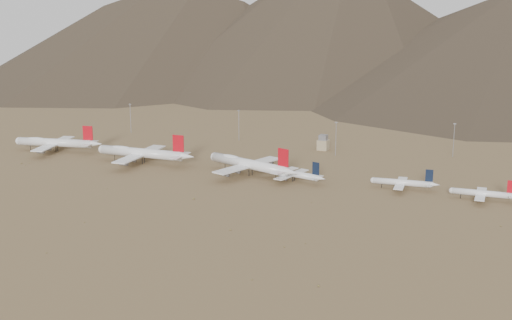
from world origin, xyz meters
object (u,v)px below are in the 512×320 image
at_px(widebody_centre, 142,153).
at_px(control_tower, 323,143).
at_px(widebody_east, 249,164).
at_px(narrowbody_b, 404,183).
at_px(narrowbody_a, 294,174).
at_px(widebody_west, 55,142).

xyz_separation_m(widebody_centre, control_tower, (104.09, 96.49, -2.66)).
height_order(widebody_east, narrowbody_b, widebody_east).
xyz_separation_m(widebody_centre, narrowbody_a, (117.57, 0.72, -3.03)).
xyz_separation_m(narrowbody_a, control_tower, (-13.48, 95.77, 0.37)).
bearing_deg(widebody_west, widebody_east, -14.19).
bearing_deg(widebody_centre, narrowbody_b, -0.36).
bearing_deg(widebody_east, widebody_west, -164.16).
relative_size(widebody_centre, widebody_east, 1.04).
bearing_deg(widebody_west, narrowbody_a, -14.52).
distance_m(widebody_east, control_tower, 96.26).
xyz_separation_m(widebody_east, control_tower, (19.54, 94.22, -2.56)).
relative_size(widebody_west, widebody_east, 0.94).
distance_m(widebody_centre, narrowbody_b, 187.89).
bearing_deg(narrowbody_a, control_tower, 109.83).
bearing_deg(narrowbody_b, widebody_centre, 176.03).
xyz_separation_m(widebody_west, control_tower, (186.06, 92.31, -2.04)).
height_order(widebody_west, narrowbody_a, widebody_west).
bearing_deg(narrowbody_a, narrowbody_b, 19.90).
distance_m(narrowbody_a, control_tower, 96.71).
distance_m(widebody_centre, control_tower, 141.96).
distance_m(widebody_east, narrowbody_b, 103.40).
bearing_deg(narrowbody_b, narrowbody_a, -179.14).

